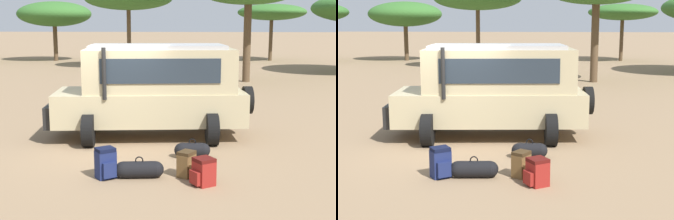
% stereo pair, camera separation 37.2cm
% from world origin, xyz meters
% --- Properties ---
extents(ground_plane, '(320.00, 320.00, 0.00)m').
position_xyz_m(ground_plane, '(0.00, 0.00, 0.00)').
color(ground_plane, '#8C7051').
extents(safari_vehicle, '(5.46, 3.15, 2.44)m').
position_xyz_m(safari_vehicle, '(0.85, 0.99, 1.29)').
color(safari_vehicle, tan).
rests_on(safari_vehicle, ground_plane).
extents(backpack_beside_front_wheel, '(0.44, 0.42, 0.52)m').
position_xyz_m(backpack_beside_front_wheel, '(1.87, -2.27, 0.25)').
color(backpack_beside_front_wheel, brown).
rests_on(backpack_beside_front_wheel, ground_plane).
extents(backpack_cluster_center, '(0.51, 0.49, 0.52)m').
position_xyz_m(backpack_cluster_center, '(2.20, -2.73, 0.25)').
color(backpack_cluster_center, maroon).
rests_on(backpack_cluster_center, ground_plane).
extents(backpack_near_rear_wheel, '(0.47, 0.48, 0.61)m').
position_xyz_m(backpack_near_rear_wheel, '(0.30, -2.49, 0.30)').
color(backpack_near_rear_wheel, navy).
rests_on(backpack_near_rear_wheel, ground_plane).
extents(duffel_bag_low_black_case, '(0.81, 0.37, 0.44)m').
position_xyz_m(duffel_bag_low_black_case, '(1.93, -0.92, 0.17)').
color(duffel_bag_low_black_case, black).
rests_on(duffel_bag_low_black_case, ground_plane).
extents(duffel_bag_soft_canvas, '(0.96, 0.41, 0.43)m').
position_xyz_m(duffel_bag_soft_canvas, '(0.95, -2.41, 0.16)').
color(duffel_bag_soft_canvas, black).
rests_on(duffel_bag_soft_canvas, ground_plane).
extents(acacia_tree_left_mid, '(5.95, 5.17, 4.72)m').
position_xyz_m(acacia_tree_left_mid, '(-10.09, 26.13, 3.72)').
color(acacia_tree_left_mid, brown).
rests_on(acacia_tree_left_mid, ground_plane).
extents(acacia_tree_far_right, '(5.46, 5.72, 4.52)m').
position_xyz_m(acacia_tree_far_right, '(7.28, 27.73, 3.86)').
color(acacia_tree_far_right, brown).
rests_on(acacia_tree_far_right, ground_plane).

